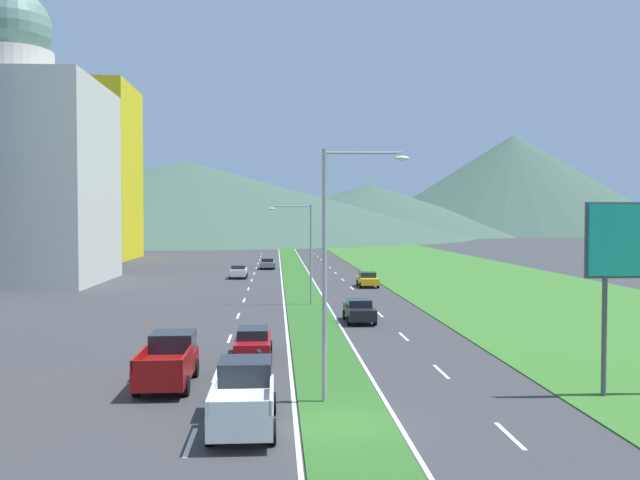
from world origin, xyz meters
TOP-DOWN VIEW (x-y plane):
  - ground_plane at (0.00, 0.00)m, footprint 600.00×600.00m
  - grass_median at (0.00, 60.00)m, footprint 3.20×240.00m
  - grass_verge_right at (20.60, 60.00)m, footprint 24.00×240.00m
  - lane_dash_left_2 at (-5.10, -1.53)m, footprint 0.16×2.80m
  - lane_dash_left_3 at (-5.10, 7.70)m, footprint 0.16×2.80m
  - lane_dash_left_4 at (-5.10, 16.93)m, footprint 0.16×2.80m
  - lane_dash_left_5 at (-5.10, 26.17)m, footprint 0.16×2.80m
  - lane_dash_left_6 at (-5.10, 35.40)m, footprint 0.16×2.80m
  - lane_dash_left_7 at (-5.10, 44.63)m, footprint 0.16×2.80m
  - lane_dash_left_8 at (-5.10, 53.87)m, footprint 0.16×2.80m
  - lane_dash_left_9 at (-5.10, 63.10)m, footprint 0.16×2.80m
  - lane_dash_left_10 at (-5.10, 72.33)m, footprint 0.16×2.80m
  - lane_dash_left_11 at (-5.10, 81.57)m, footprint 0.16×2.80m
  - lane_dash_left_12 at (-5.10, 90.80)m, footprint 0.16×2.80m
  - lane_dash_left_13 at (-5.10, 100.03)m, footprint 0.16×2.80m
  - lane_dash_left_14 at (-5.10, 109.27)m, footprint 0.16×2.80m
  - lane_dash_right_2 at (5.10, -1.53)m, footprint 0.16×2.80m
  - lane_dash_right_3 at (5.10, 7.70)m, footprint 0.16×2.80m
  - lane_dash_right_4 at (5.10, 16.93)m, footprint 0.16×2.80m
  - lane_dash_right_5 at (5.10, 26.17)m, footprint 0.16×2.80m
  - lane_dash_right_6 at (5.10, 35.40)m, footprint 0.16×2.80m
  - lane_dash_right_7 at (5.10, 44.63)m, footprint 0.16×2.80m
  - lane_dash_right_8 at (5.10, 53.87)m, footprint 0.16×2.80m
  - lane_dash_right_9 at (5.10, 63.10)m, footprint 0.16×2.80m
  - lane_dash_right_10 at (5.10, 72.33)m, footprint 0.16×2.80m
  - lane_dash_right_11 at (5.10, 81.57)m, footprint 0.16×2.80m
  - lane_dash_right_12 at (5.10, 90.80)m, footprint 0.16×2.80m
  - lane_dash_right_13 at (5.10, 100.03)m, footprint 0.16×2.80m
  - lane_dash_right_14 at (5.10, 109.27)m, footprint 0.16×2.80m
  - edge_line_median_left at (-1.75, 60.00)m, footprint 0.16×240.00m
  - edge_line_median_right at (1.75, 60.00)m, footprint 0.16×240.00m
  - domed_building at (-30.28, 52.48)m, footprint 18.53×18.53m
  - midrise_colored at (-35.07, 94.64)m, footprint 17.60×17.60m
  - hill_far_left at (-34.00, 221.10)m, footprint 198.74×198.74m
  - hill_far_center at (34.10, 247.19)m, footprint 123.63×123.63m
  - hill_far_right at (100.29, 269.63)m, footprint 136.64×136.64m
  - street_lamp_near at (-0.23, 2.79)m, footprint 3.27×0.38m
  - street_lamp_mid at (-0.05, 31.97)m, footprint 3.48×0.28m
  - car_0 at (3.17, 22.71)m, footprint 1.94×4.42m
  - car_1 at (-6.69, 56.58)m, footprint 1.95×4.19m
  - car_2 at (-3.53, 70.83)m, footprint 1.97×4.75m
  - car_3 at (6.85, 45.93)m, footprint 1.94×4.24m
  - car_4 at (-3.55, 11.14)m, footprint 1.87×4.67m
  - pickup_truck_0 at (-3.51, 0.08)m, footprint 2.18×5.40m
  - pickup_truck_1 at (-6.94, 6.13)m, footprint 2.18×5.40m
  - motorcycle_rider at (-3.11, 4.23)m, footprint 0.36×2.00m

SIDE VIEW (x-z plane):
  - ground_plane at x=0.00m, z-range 0.00..0.00m
  - lane_dash_left_2 at x=-5.10m, z-range 0.00..0.01m
  - lane_dash_left_3 at x=-5.10m, z-range 0.00..0.01m
  - lane_dash_left_4 at x=-5.10m, z-range 0.00..0.01m
  - lane_dash_left_5 at x=-5.10m, z-range 0.00..0.01m
  - lane_dash_left_6 at x=-5.10m, z-range 0.00..0.01m
  - lane_dash_left_7 at x=-5.10m, z-range 0.00..0.01m
  - lane_dash_left_8 at x=-5.10m, z-range 0.00..0.01m
  - lane_dash_left_9 at x=-5.10m, z-range 0.00..0.01m
  - lane_dash_left_10 at x=-5.10m, z-range 0.00..0.01m
  - lane_dash_left_11 at x=-5.10m, z-range 0.00..0.01m
  - lane_dash_left_12 at x=-5.10m, z-range 0.00..0.01m
  - lane_dash_left_13 at x=-5.10m, z-range 0.00..0.01m
  - lane_dash_left_14 at x=-5.10m, z-range 0.00..0.01m
  - lane_dash_right_2 at x=5.10m, z-range 0.00..0.01m
  - lane_dash_right_3 at x=5.10m, z-range 0.00..0.01m
  - lane_dash_right_4 at x=5.10m, z-range 0.00..0.01m
  - lane_dash_right_5 at x=5.10m, z-range 0.00..0.01m
  - lane_dash_right_6 at x=5.10m, z-range 0.00..0.01m
  - lane_dash_right_7 at x=5.10m, z-range 0.00..0.01m
  - lane_dash_right_8 at x=5.10m, z-range 0.00..0.01m
  - lane_dash_right_9 at x=5.10m, z-range 0.00..0.01m
  - lane_dash_right_10 at x=5.10m, z-range 0.00..0.01m
  - lane_dash_right_11 at x=5.10m, z-range 0.00..0.01m
  - lane_dash_right_12 at x=5.10m, z-range 0.00..0.01m
  - lane_dash_right_13 at x=5.10m, z-range 0.00..0.01m
  - lane_dash_right_14 at x=5.10m, z-range 0.00..0.01m
  - edge_line_median_left at x=-1.75m, z-range 0.00..0.01m
  - edge_line_median_right at x=1.75m, z-range 0.00..0.01m
  - grass_median at x=0.00m, z-range 0.00..0.06m
  - grass_verge_right at x=20.60m, z-range 0.00..0.06m
  - motorcycle_rider at x=-3.11m, z-range -0.15..1.65m
  - car_2 at x=-3.53m, z-range 0.02..1.48m
  - car_3 at x=6.85m, z-range 0.01..1.51m
  - car_0 at x=3.17m, z-range 0.02..1.55m
  - car_1 at x=-6.69m, z-range 0.02..1.55m
  - car_4 at x=-3.55m, z-range 0.01..1.59m
  - pickup_truck_0 at x=-3.51m, z-range -0.02..1.98m
  - pickup_truck_1 at x=-6.94m, z-range -0.02..1.98m
  - street_lamp_mid at x=-0.05m, z-range 0.73..8.79m
  - street_lamp_near at x=-0.23m, z-range 0.74..10.35m
  - hill_far_center at x=34.10m, z-range 0.00..20.11m
  - domed_building at x=-30.28m, z-range -3.43..27.68m
  - hill_far_left at x=-34.00m, z-range 0.00..26.49m
  - midrise_colored at x=-35.07m, z-range 0.00..28.95m
  - hill_far_right at x=100.29m, z-range 0.00..42.50m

